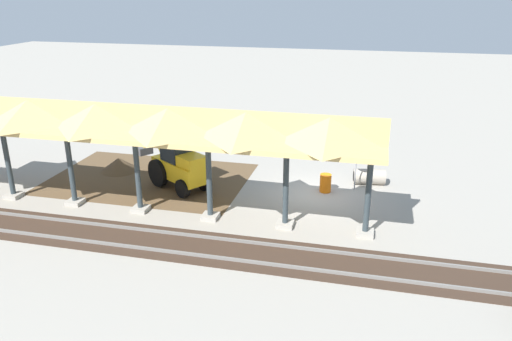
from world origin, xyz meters
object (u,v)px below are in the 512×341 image
Objects in this scene: concrete_pipe at (369,177)px; stop_sign at (357,158)px; backhoe at (178,163)px; traffic_barrel at (325,183)px.

stop_sign is at bearing 56.04° from concrete_pipe.
backhoe is 9.71m from concrete_pipe.
stop_sign is 1.40× the size of concrete_pipe.
stop_sign is 1.77m from concrete_pipe.
concrete_pipe is 1.86× the size of traffic_barrel.
stop_sign is 2.61× the size of traffic_barrel.
backhoe is (8.63, 1.63, -0.44)m from stop_sign.
concrete_pipe is (-0.67, -1.00, -1.30)m from stop_sign.
stop_sign is 1.95m from traffic_barrel.
traffic_barrel is (-7.24, -1.08, -0.81)m from backhoe.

